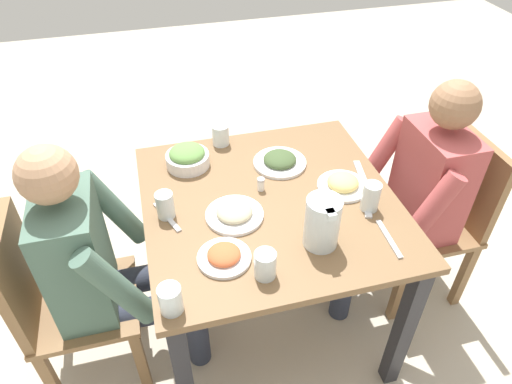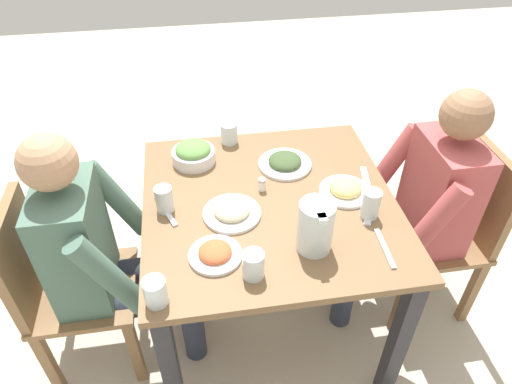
% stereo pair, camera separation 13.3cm
% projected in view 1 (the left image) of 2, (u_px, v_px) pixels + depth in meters
% --- Properties ---
extents(ground_plane, '(8.00, 8.00, 0.00)m').
position_uv_depth(ground_plane, '(267.00, 317.00, 2.26)').
color(ground_plane, '#B7AD99').
extents(dining_table, '(0.96, 0.96, 0.76)m').
position_uv_depth(dining_table, '(269.00, 222.00, 1.85)').
color(dining_table, brown).
rests_on(dining_table, ground_plane).
extents(chair_near, '(0.40, 0.40, 0.85)m').
position_uv_depth(chair_near, '(443.00, 212.00, 2.14)').
color(chair_near, olive).
rests_on(chair_near, ground_plane).
extents(chair_far, '(0.40, 0.40, 0.85)m').
position_uv_depth(chair_far, '(59.00, 299.00, 1.76)').
color(chair_far, olive).
rests_on(chair_far, ground_plane).
extents(diner_near, '(0.48, 0.53, 1.15)m').
position_uv_depth(diner_near, '(410.00, 195.00, 2.01)').
color(diner_near, '#B24C4C').
rests_on(diner_near, ground_plane).
extents(diner_far, '(0.48, 0.53, 1.15)m').
position_uv_depth(diner_far, '(106.00, 263.00, 1.71)').
color(diner_far, '#4C6B5B').
rests_on(diner_far, ground_plane).
extents(water_pitcher, '(0.16, 0.12, 0.19)m').
position_uv_depth(water_pitcher, '(322.00, 222.00, 1.55)').
color(water_pitcher, silver).
rests_on(water_pitcher, dining_table).
extents(salad_bowl, '(0.18, 0.18, 0.09)m').
position_uv_depth(salad_bowl, '(187.00, 157.00, 1.92)').
color(salad_bowl, white).
rests_on(salad_bowl, dining_table).
extents(plate_dolmas, '(0.22, 0.22, 0.05)m').
position_uv_depth(plate_dolmas, '(280.00, 161.00, 1.95)').
color(plate_dolmas, white).
rests_on(plate_dolmas, dining_table).
extents(plate_fries, '(0.20, 0.20, 0.06)m').
position_uv_depth(plate_fries, '(343.00, 184.00, 1.82)').
color(plate_fries, white).
rests_on(plate_fries, dining_table).
extents(plate_rice_curry, '(0.18, 0.18, 0.04)m').
position_uv_depth(plate_rice_curry, '(224.00, 256.00, 1.54)').
color(plate_rice_curry, white).
rests_on(plate_rice_curry, dining_table).
extents(plate_beans, '(0.21, 0.21, 0.05)m').
position_uv_depth(plate_beans, '(234.00, 213.00, 1.70)').
color(plate_beans, white).
rests_on(plate_beans, dining_table).
extents(water_glass_far_left, '(0.07, 0.07, 0.11)m').
position_uv_depth(water_glass_far_left, '(371.00, 197.00, 1.71)').
color(water_glass_far_left, silver).
rests_on(water_glass_far_left, dining_table).
extents(water_glass_near_left, '(0.07, 0.07, 0.10)m').
position_uv_depth(water_glass_near_left, '(265.00, 265.00, 1.46)').
color(water_glass_near_left, silver).
rests_on(water_glass_near_left, dining_table).
extents(water_glass_near_right, '(0.07, 0.07, 0.09)m').
position_uv_depth(water_glass_near_right, '(170.00, 299.00, 1.36)').
color(water_glass_near_right, silver).
rests_on(water_glass_near_right, dining_table).
extents(water_glass_by_pitcher, '(0.07, 0.07, 0.09)m').
position_uv_depth(water_glass_by_pitcher, '(221.00, 135.00, 2.04)').
color(water_glass_by_pitcher, silver).
rests_on(water_glass_by_pitcher, dining_table).
extents(water_glass_far_right, '(0.07, 0.07, 0.10)m').
position_uv_depth(water_glass_far_right, '(165.00, 205.00, 1.68)').
color(water_glass_far_right, silver).
rests_on(water_glass_far_right, dining_table).
extents(salt_shaker, '(0.03, 0.03, 0.05)m').
position_uv_depth(salt_shaker, '(261.00, 184.00, 1.81)').
color(salt_shaker, white).
rests_on(salt_shaker, dining_table).
extents(fork_near, '(0.17, 0.08, 0.01)m').
position_uv_depth(fork_near, '(367.00, 203.00, 1.76)').
color(fork_near, silver).
rests_on(fork_near, dining_table).
extents(knife_near, '(0.19, 0.03, 0.01)m').
position_uv_depth(knife_near, '(389.00, 239.00, 1.61)').
color(knife_near, silver).
rests_on(knife_near, dining_table).
extents(fork_far, '(0.17, 0.06, 0.01)m').
position_uv_depth(fork_far, '(361.00, 174.00, 1.90)').
color(fork_far, silver).
rests_on(fork_far, dining_table).
extents(knife_far, '(0.18, 0.09, 0.01)m').
position_uv_depth(knife_far, '(167.00, 218.00, 1.70)').
color(knife_far, silver).
rests_on(knife_far, dining_table).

